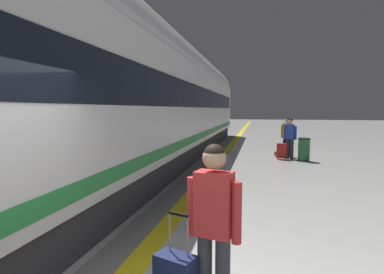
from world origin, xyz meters
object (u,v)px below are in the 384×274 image
object	(u,v)px
suitcase_mid	(282,151)
high_speed_train	(154,96)
traveller_foreground	(214,220)
passenger_mid	(290,135)
waste_bin	(304,149)
duffel_bag_near	(279,154)
passenger_near	(287,134)

from	to	relation	value
suitcase_mid	high_speed_train	bearing A→B (deg)	-153.40
traveller_foreground	passenger_mid	size ratio (longest dim) A/B	1.03
passenger_mid	suitcase_mid	xyz separation A→B (m)	(-0.32, -0.22, -0.62)
passenger_mid	suitcase_mid	distance (m)	0.73
waste_bin	high_speed_train	bearing A→B (deg)	-158.51
suitcase_mid	waste_bin	bearing A→B (deg)	-11.56
duffel_bag_near	waste_bin	bearing A→B (deg)	-39.26
high_speed_train	duffel_bag_near	size ratio (longest dim) A/B	64.94
traveller_foreground	duffel_bag_near	distance (m)	10.72
passenger_near	high_speed_train	bearing A→B (deg)	-146.97
traveller_foreground	waste_bin	size ratio (longest dim) A/B	1.89
waste_bin	duffel_bag_near	bearing A→B (deg)	140.74
suitcase_mid	waste_bin	xyz separation A→B (m)	(0.82, -0.17, 0.11)
traveller_foreground	waste_bin	world-z (taller)	traveller_foreground
high_speed_train	suitcase_mid	distance (m)	5.58
passenger_near	suitcase_mid	xyz separation A→B (m)	(-0.25, -0.85, -0.63)
high_speed_train	duffel_bag_near	distance (m)	5.85
traveller_foreground	suitcase_mid	xyz separation A→B (m)	(1.31, 10.06, -0.65)
passenger_mid	suitcase_mid	bearing A→B (deg)	-145.50
duffel_bag_near	suitcase_mid	distance (m)	0.60
passenger_mid	suitcase_mid	size ratio (longest dim) A/B	2.56
high_speed_train	waste_bin	xyz separation A→B (m)	(5.42, 2.14, -2.04)
waste_bin	suitcase_mid	bearing A→B (deg)	168.44
passenger_near	suitcase_mid	bearing A→B (deg)	-106.54
traveller_foreground	passenger_mid	xyz separation A→B (m)	(1.63, 10.27, -0.03)
duffel_bag_near	suitcase_mid	size ratio (longest dim) A/B	0.68
passenger_near	waste_bin	xyz separation A→B (m)	(0.57, -1.02, -0.52)
high_speed_train	traveller_foreground	xyz separation A→B (m)	(3.30, -7.75, -1.50)
passenger_mid	high_speed_train	bearing A→B (deg)	-152.85
suitcase_mid	waste_bin	world-z (taller)	waste_bin
traveller_foreground	passenger_near	distance (m)	11.02
suitcase_mid	duffel_bag_near	bearing A→B (deg)	96.87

